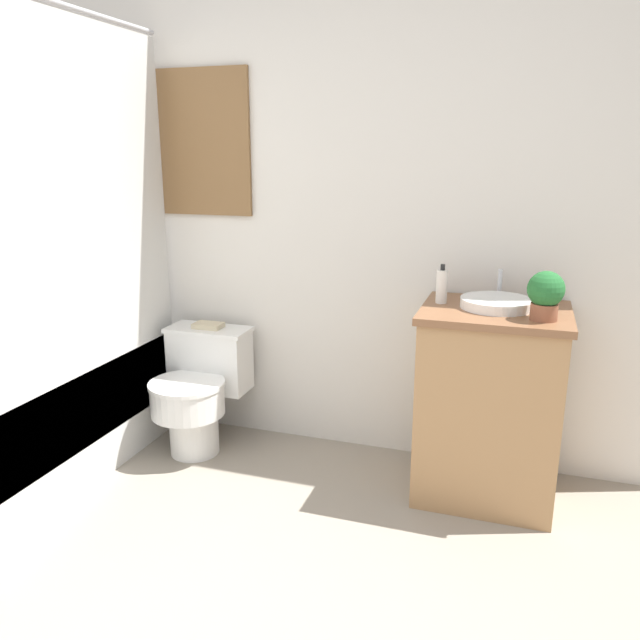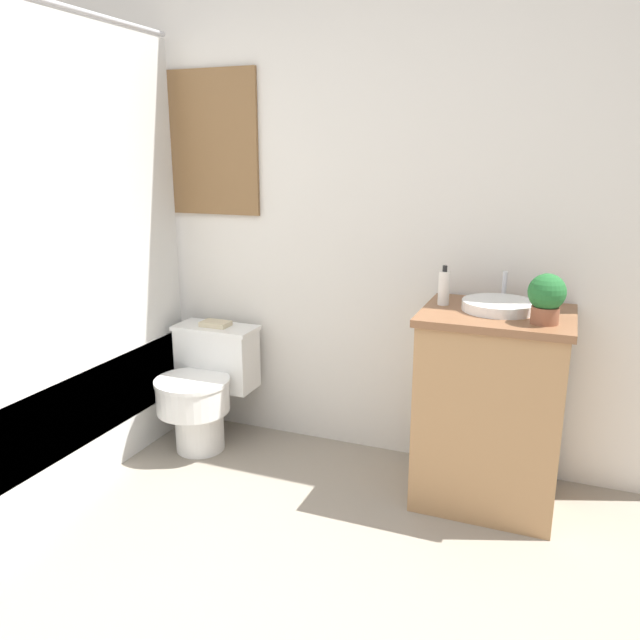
% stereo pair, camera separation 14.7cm
% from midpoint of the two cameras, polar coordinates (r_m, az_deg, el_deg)
% --- Properties ---
extents(wall_back, '(3.54, 0.07, 2.50)m').
position_cam_midpoint_polar(wall_back, '(3.03, -3.89, 11.71)').
color(wall_back, silver).
rests_on(wall_back, ground_plane).
extents(shower_area, '(0.61, 1.44, 1.98)m').
position_cam_midpoint_polar(shower_area, '(3.13, -25.34, -7.34)').
color(shower_area, white).
rests_on(shower_area, ground_plane).
extents(toilet, '(0.42, 0.51, 0.59)m').
position_cam_midpoint_polar(toilet, '(3.15, -12.35, -6.07)').
color(toilet, white).
rests_on(toilet, ground_plane).
extents(vanity, '(0.59, 0.50, 0.82)m').
position_cam_midpoint_polar(vanity, '(2.72, 13.68, -7.43)').
color(vanity, '#AD7F51').
rests_on(vanity, ground_plane).
extents(sink, '(0.29, 0.33, 0.13)m').
position_cam_midpoint_polar(sink, '(2.61, 14.30, 1.51)').
color(sink, white).
rests_on(sink, vanity).
extents(soap_bottle, '(0.05, 0.05, 0.16)m').
position_cam_midpoint_polar(soap_bottle, '(2.64, 9.51, 3.07)').
color(soap_bottle, silver).
rests_on(soap_bottle, vanity).
extents(potted_plant, '(0.14, 0.14, 0.19)m').
position_cam_midpoint_polar(potted_plant, '(2.45, 18.33, 2.28)').
color(potted_plant, brown).
rests_on(potted_plant, vanity).
extents(book_on_tank, '(0.14, 0.09, 0.02)m').
position_cam_midpoint_polar(book_on_tank, '(3.16, -11.50, -0.50)').
color(book_on_tank, beige).
rests_on(book_on_tank, toilet).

